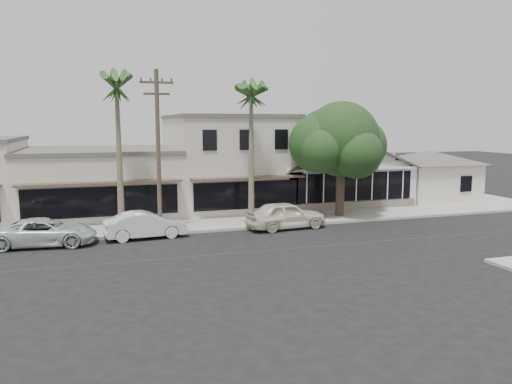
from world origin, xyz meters
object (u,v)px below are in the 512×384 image
object	(u,v)px
car_0	(286,215)
car_2	(45,232)
utility_pole	(158,148)
shade_tree	(339,141)
car_1	(146,225)

from	to	relation	value
car_0	car_2	distance (m)	13.07
utility_pole	shade_tree	bearing A→B (deg)	8.11
utility_pole	car_2	world-z (taller)	utility_pole
car_2	utility_pole	bearing A→B (deg)	-76.29
car_1	shade_tree	world-z (taller)	shade_tree
shade_tree	car_1	bearing A→B (deg)	-169.59
car_0	car_2	xyz separation A→B (m)	(-13.07, -0.11, -0.11)
car_1	shade_tree	bearing A→B (deg)	-84.35
car_0	car_1	xyz separation A→B (m)	(-8.07, 0.02, -0.09)
car_0	car_2	bearing A→B (deg)	84.75
utility_pole	shade_tree	size ratio (longest dim) A/B	1.19
utility_pole	car_2	bearing A→B (deg)	-172.43
utility_pole	car_2	xyz separation A→B (m)	(-5.86, -0.78, -4.09)
car_1	car_2	size ratio (longest dim) A/B	0.87
car_0	car_1	world-z (taller)	car_0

